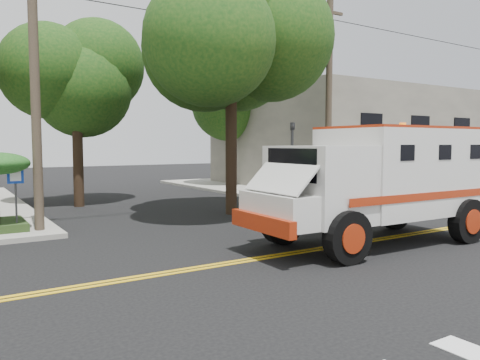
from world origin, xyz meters
TOP-DOWN VIEW (x-y plane):
  - ground at (0.00, 0.00)m, footprint 100.00×100.00m
  - sidewalk_ne at (13.50, 13.50)m, footprint 17.00×17.00m
  - building_right at (15.00, 14.00)m, footprint 14.00×12.00m
  - utility_pole_left at (-5.60, 6.00)m, footprint 0.28×0.28m
  - utility_pole_right at (6.30, 6.20)m, footprint 0.28×0.28m
  - tree_main at (1.94, 6.21)m, footprint 6.08×5.70m
  - tree_left at (-2.68, 11.79)m, footprint 4.48×4.20m
  - tree_right at (8.84, 15.77)m, footprint 4.80×4.50m
  - traffic_signal at (3.80, 5.60)m, footprint 0.15×0.18m
  - accessibility_sign at (-6.20, 6.17)m, footprint 0.45×0.10m
  - armored_truck at (2.10, -0.30)m, footprint 7.13×3.01m
  - pedestrian_a at (5.58, 5.69)m, footprint 0.84×0.81m
  - pedestrian_b at (9.57, 5.61)m, footprint 0.93×0.73m

SIDE VIEW (x-z plane):
  - ground at x=0.00m, z-range 0.00..0.00m
  - sidewalk_ne at x=13.50m, z-range 0.00..0.15m
  - pedestrian_b at x=9.57m, z-range 0.15..2.06m
  - pedestrian_a at x=5.58m, z-range 0.15..2.08m
  - accessibility_sign at x=-6.20m, z-range 0.35..2.38m
  - armored_truck at x=2.10m, z-range 0.22..3.44m
  - traffic_signal at x=3.80m, z-range 0.43..4.03m
  - building_right at x=15.00m, z-range 0.15..6.15m
  - utility_pole_left at x=-5.60m, z-range 0.00..9.00m
  - utility_pole_right at x=6.30m, z-range 0.00..9.00m
  - tree_left at x=-2.68m, z-range 1.88..9.58m
  - tree_right at x=8.84m, z-range 1.99..10.19m
  - tree_main at x=1.94m, z-range 2.27..12.12m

